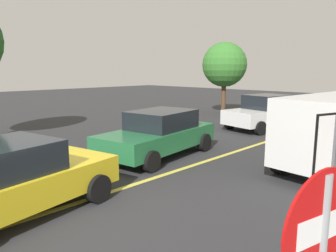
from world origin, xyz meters
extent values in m
plane|color=#2D2D30|center=(0.00, 0.00, 0.00)|extent=(80.00, 80.00, 0.00)
cube|color=#E0D14C|center=(3.00, 0.00, 0.01)|extent=(28.00, 0.16, 0.01)
cylinder|color=red|center=(-0.33, -5.58, 1.96)|extent=(0.74, 0.20, 0.76)
cube|color=white|center=(-0.33, -5.58, 1.96)|extent=(0.52, 0.15, 0.18)
cube|color=#4C4C51|center=(0.96, -5.22, 1.25)|extent=(0.06, 0.06, 2.50)
cube|color=white|center=(0.96, -5.22, 2.02)|extent=(0.48, 0.18, 0.95)
cube|color=black|center=(0.96, -5.22, 2.02)|extent=(0.52, 0.19, 0.99)
cube|color=white|center=(0.96, -5.22, 1.41)|extent=(0.43, 0.16, 0.20)
cube|color=black|center=(5.89, -3.24, 1.69)|extent=(0.32, 1.85, 0.80)
cylinder|color=black|center=(6.29, -2.27, 0.38)|extent=(0.78, 0.32, 0.76)
cylinder|color=black|center=(9.81, -2.58, 0.38)|extent=(0.78, 0.32, 0.76)
cube|color=gold|center=(-0.11, 0.37, 0.62)|extent=(4.59, 2.64, 0.61)
cylinder|color=black|center=(1.16, 1.56, 0.32)|extent=(0.67, 0.33, 0.64)
cylinder|color=black|center=(1.50, -0.29, 0.32)|extent=(0.67, 0.33, 0.64)
cube|color=white|center=(12.45, 1.54, 0.66)|extent=(4.39, 2.62, 0.68)
cube|color=black|center=(12.65, 1.50, 1.35)|extent=(2.25, 2.00, 0.68)
cylinder|color=black|center=(10.90, 0.88, 0.32)|extent=(0.67, 0.34, 0.64)
cylinder|color=black|center=(11.26, 2.73, 0.32)|extent=(0.67, 0.34, 0.64)
cylinder|color=black|center=(13.65, 0.35, 0.32)|extent=(0.67, 0.34, 0.64)
cylinder|color=black|center=(14.00, 2.20, 0.32)|extent=(0.67, 0.34, 0.64)
cube|color=#236B3D|center=(5.19, 1.60, 0.63)|extent=(4.73, 2.52, 0.61)
cube|color=black|center=(5.41, 1.63, 1.24)|extent=(2.38, 1.96, 0.61)
cylinder|color=black|center=(3.81, 0.44, 0.32)|extent=(0.66, 0.31, 0.64)
cylinder|color=black|center=(3.54, 2.32, 0.32)|extent=(0.66, 0.31, 0.64)
cylinder|color=black|center=(6.83, 0.88, 0.32)|extent=(0.66, 0.31, 0.64)
cylinder|color=black|center=(6.56, 2.76, 0.32)|extent=(0.66, 0.31, 0.64)
cylinder|color=#513823|center=(15.65, 6.17, 1.22)|extent=(0.30, 0.30, 2.45)
sphere|color=#387A2D|center=(15.65, 6.17, 3.24)|extent=(2.88, 2.88, 2.88)
camera|label=1|loc=(-2.36, -6.21, 2.92)|focal=34.96mm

